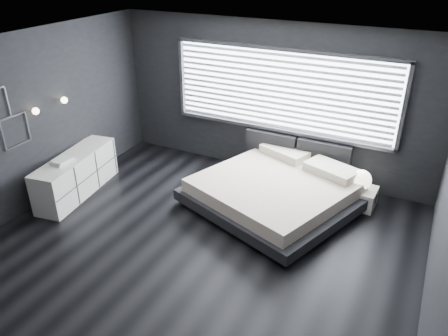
% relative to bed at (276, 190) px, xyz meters
% --- Properties ---
extents(room, '(6.04, 6.00, 2.80)m').
position_rel_bed_xyz_m(room, '(-0.59, -1.59, 1.11)').
color(room, black).
rests_on(room, ground).
extents(window, '(4.14, 0.09, 1.52)m').
position_rel_bed_xyz_m(window, '(-0.39, 1.10, 1.32)').
color(window, white).
rests_on(window, ground).
extents(headboard, '(1.96, 0.16, 0.52)m').
position_rel_bed_xyz_m(headboard, '(-0.02, 1.05, 0.28)').
color(headboard, black).
rests_on(headboard, ground).
extents(sconce_near, '(0.18, 0.11, 0.11)m').
position_rel_bed_xyz_m(sconce_near, '(-3.48, -1.54, 1.31)').
color(sconce_near, silver).
rests_on(sconce_near, ground).
extents(sconce_far, '(0.18, 0.11, 0.11)m').
position_rel_bed_xyz_m(sconce_far, '(-3.48, -0.94, 1.31)').
color(sconce_far, silver).
rests_on(sconce_far, ground).
extents(wall_art_lower, '(0.01, 0.48, 0.48)m').
position_rel_bed_xyz_m(wall_art_lower, '(-3.57, -1.89, 1.09)').
color(wall_art_lower, '#47474C').
rests_on(wall_art_lower, ground).
extents(bed, '(3.07, 3.01, 0.63)m').
position_rel_bed_xyz_m(bed, '(0.00, 0.00, 0.00)').
color(bed, black).
rests_on(bed, ground).
extents(nightstand, '(0.58, 0.49, 0.32)m').
position_rel_bed_xyz_m(nightstand, '(1.23, 0.62, -0.13)').
color(nightstand, white).
rests_on(nightstand, ground).
extents(orb_lamp, '(0.33, 0.33, 0.33)m').
position_rel_bed_xyz_m(orb_lamp, '(1.24, 0.60, 0.20)').
color(orb_lamp, white).
rests_on(orb_lamp, nightstand).
extents(dresser, '(0.76, 1.84, 0.72)m').
position_rel_bed_xyz_m(dresser, '(-3.24, -1.17, 0.07)').
color(dresser, white).
rests_on(dresser, ground).
extents(book_stack, '(0.29, 0.36, 0.07)m').
position_rel_bed_xyz_m(book_stack, '(-3.21, -1.44, 0.46)').
color(book_stack, silver).
rests_on(book_stack, dresser).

